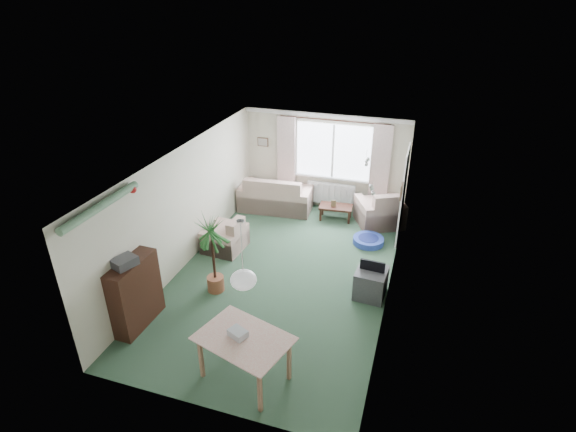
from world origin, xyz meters
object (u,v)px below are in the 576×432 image
(sofa, at_px, (276,192))
(bookshelf, at_px, (135,294))
(tv_cube, at_px, (371,283))
(armchair_corner, at_px, (380,207))
(houseplant, at_px, (213,254))
(dining_table, at_px, (245,358))
(coffee_table, at_px, (336,212))
(armchair_left, at_px, (224,234))
(pet_bed, at_px, (368,241))

(sofa, height_order, bookshelf, bookshelf)
(tv_cube, bearing_deg, armchair_corner, 98.84)
(houseplant, height_order, dining_table, houseplant)
(houseplant, height_order, tv_cube, houseplant)
(sofa, distance_m, dining_table, 5.53)
(coffee_table, bearing_deg, armchair_left, -133.37)
(armchair_corner, distance_m, tv_cube, 2.85)
(armchair_left, height_order, tv_cube, armchair_left)
(armchair_left, distance_m, houseplant, 1.53)
(bookshelf, bearing_deg, sofa, 82.86)
(houseplant, xyz_separation_m, dining_table, (1.33, -1.77, -0.42))
(bookshelf, relative_size, pet_bed, 1.80)
(sofa, relative_size, tv_cube, 3.04)
(sofa, bearing_deg, armchair_left, 75.06)
(armchair_left, distance_m, dining_table, 3.64)
(armchair_left, bearing_deg, pet_bed, 116.24)
(sofa, xyz_separation_m, tv_cube, (2.80, -2.87, -0.18))
(armchair_corner, xyz_separation_m, bookshelf, (-3.32, -4.77, 0.16))
(armchair_corner, distance_m, coffee_table, 1.06)
(dining_table, relative_size, tv_cube, 1.97)
(armchair_corner, height_order, dining_table, armchair_corner)
(coffee_table, distance_m, dining_table, 5.24)
(tv_cube, bearing_deg, houseplant, -160.97)
(coffee_table, distance_m, houseplant, 3.82)
(armchair_left, xyz_separation_m, pet_bed, (2.89, 1.16, -0.30))
(sofa, relative_size, coffee_table, 2.29)
(armchair_left, distance_m, coffee_table, 2.85)
(armchair_corner, relative_size, tv_cube, 1.69)
(armchair_corner, relative_size, coffee_table, 1.27)
(houseplant, xyz_separation_m, pet_bed, (2.43, 2.56, -0.71))
(tv_cube, bearing_deg, sofa, 138.65)
(armchair_corner, bearing_deg, dining_table, 50.53)
(tv_cube, bearing_deg, coffee_table, 118.70)
(armchair_corner, bearing_deg, pet_bed, 58.16)
(armchair_left, relative_size, bookshelf, 0.68)
(armchair_left, height_order, houseplant, houseplant)
(pet_bed, bearing_deg, sofa, 157.60)
(armchair_corner, bearing_deg, bookshelf, 28.27)
(armchair_corner, distance_m, pet_bed, 1.07)
(sofa, relative_size, armchair_corner, 1.80)
(pet_bed, bearing_deg, bookshelf, -130.57)
(armchair_corner, bearing_deg, houseplant, 27.85)
(coffee_table, distance_m, pet_bed, 1.31)
(armchair_corner, distance_m, armchair_left, 3.68)
(bookshelf, height_order, tv_cube, bookshelf)
(sofa, relative_size, dining_table, 1.54)
(dining_table, height_order, pet_bed, dining_table)
(coffee_table, distance_m, tv_cube, 3.02)
(bookshelf, xyz_separation_m, dining_table, (2.13, -0.55, -0.24))
(coffee_table, bearing_deg, armchair_corner, 5.14)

